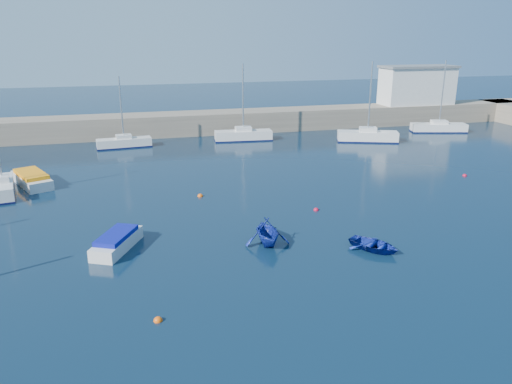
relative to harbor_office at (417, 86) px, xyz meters
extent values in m
plane|color=#0C2034|center=(-30.00, -46.00, -5.10)|extent=(220.00, 220.00, 0.00)
cube|color=#7B6F5E|center=(-30.00, 0.00, -3.80)|extent=(96.00, 4.50, 2.60)
cube|color=silver|center=(0.00, 0.00, 0.00)|extent=(10.00, 4.00, 5.00)
cube|color=silver|center=(-49.54, -21.23, -4.53)|extent=(2.48, 5.59, 1.13)
cube|color=silver|center=(-40.11, -6.13, -4.59)|extent=(6.04, 2.21, 1.03)
cylinder|color=#B7BABC|center=(-40.11, -6.13, -0.68)|extent=(0.15, 0.15, 6.79)
cube|color=silver|center=(-26.35, -5.82, -4.52)|extent=(6.86, 2.44, 1.16)
cylinder|color=#B7BABC|center=(-26.35, -5.82, -0.07)|extent=(0.17, 0.17, 7.73)
cube|color=silver|center=(-12.37, -10.18, -4.50)|extent=(7.18, 4.18, 1.20)
cylinder|color=#B7BABC|center=(-12.37, -10.18, 0.09)|extent=(0.18, 0.18, 7.97)
cube|color=silver|center=(-0.76, -7.11, -4.56)|extent=(7.15, 3.62, 1.08)
cylinder|color=#B7BABC|center=(-0.76, -7.11, -0.06)|extent=(0.15, 0.15, 7.92)
cube|color=silver|center=(-40.83, -34.28, -4.73)|extent=(3.16, 4.39, 0.75)
cube|color=navy|center=(-40.83, -34.28, -4.21)|extent=(2.64, 3.43, 0.28)
cube|color=silver|center=(-47.80, -18.92, -4.69)|extent=(3.99, 5.76, 0.82)
cube|color=orange|center=(-47.80, -18.92, -4.13)|extent=(3.34, 4.48, 0.31)
imported|color=navy|center=(-26.12, -38.27, -4.78)|extent=(3.52, 3.74, 0.63)
imported|color=navy|center=(-32.01, -35.83, -4.28)|extent=(2.87, 3.27, 1.65)
sphere|color=#ED570C|center=(-39.06, -42.75, -5.10)|extent=(0.41, 0.41, 0.41)
sphere|color=#B60D2A|center=(-26.89, -30.92, -5.10)|extent=(0.39, 0.39, 0.39)
sphere|color=#ED570C|center=(-34.54, -25.62, -5.10)|extent=(0.45, 0.45, 0.45)
sphere|color=#B60D2A|center=(-10.68, -25.86, -5.10)|extent=(0.39, 0.39, 0.39)
camera|label=1|loc=(-39.78, -62.70, 7.25)|focal=35.00mm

